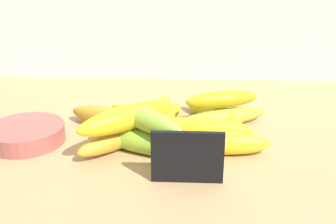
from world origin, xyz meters
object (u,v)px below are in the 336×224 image
(banana_9, at_px, (213,111))
(banana_6, at_px, (159,111))
(banana_0, at_px, (160,136))
(banana_2, at_px, (113,119))
(banana_5, at_px, (123,136))
(banana_8, at_px, (220,118))
(banana_4, at_px, (198,128))
(banana_10, at_px, (142,141))
(banana_12, at_px, (222,99))
(banana_3, at_px, (141,117))
(banana_1, at_px, (157,122))
(banana_13, at_px, (148,120))
(chalkboard_sign, at_px, (187,159))
(banana_11, at_px, (128,117))
(banana_7, at_px, (223,143))
(fruit_bowl, at_px, (26,134))

(banana_9, bearing_deg, banana_6, -177.19)
(banana_0, bearing_deg, banana_2, 142.88)
(banana_5, xyz_separation_m, banana_9, (0.17, 0.13, -0.00))
(banana_8, bearing_deg, banana_4, -130.58)
(banana_10, bearing_deg, banana_9, 49.03)
(banana_12, bearing_deg, banana_3, -179.04)
(banana_3, height_order, banana_10, banana_10)
(banana_1, distance_m, banana_5, 0.09)
(banana_2, distance_m, banana_9, 0.21)
(banana_3, xyz_separation_m, banana_9, (0.15, 0.03, 0.00))
(banana_2, bearing_deg, banana_5, -67.15)
(banana_13, bearing_deg, banana_2, 128.77)
(banana_8, height_order, banana_9, same)
(chalkboard_sign, height_order, banana_0, chalkboard_sign)
(banana_8, xyz_separation_m, banana_13, (-0.13, -0.12, 0.04))
(banana_0, height_order, banana_10, same)
(banana_1, xyz_separation_m, banana_5, (-0.06, -0.07, 0.00))
(banana_2, bearing_deg, banana_10, -55.16)
(banana_3, bearing_deg, banana_5, -101.40)
(banana_9, distance_m, banana_11, 0.21)
(banana_1, xyz_separation_m, banana_12, (0.13, 0.04, 0.04))
(banana_0, relative_size, banana_5, 1.01)
(banana_2, height_order, banana_6, banana_2)
(banana_7, relative_size, banana_8, 0.78)
(banana_2, xyz_separation_m, banana_6, (0.09, 0.05, -0.00))
(banana_0, relative_size, banana_8, 0.95)
(banana_1, relative_size, banana_2, 1.03)
(chalkboard_sign, relative_size, banana_9, 0.71)
(banana_4, xyz_separation_m, banana_5, (-0.14, -0.04, -0.00))
(banana_10, height_order, banana_11, banana_11)
(banana_8, distance_m, banana_11, 0.20)
(fruit_bowl, xyz_separation_m, banana_1, (0.24, 0.06, 0.00))
(banana_1, distance_m, banana_13, 0.10)
(banana_6, bearing_deg, chalkboard_sign, -75.98)
(chalkboard_sign, xyz_separation_m, banana_7, (0.06, 0.09, -0.02))
(banana_0, distance_m, banana_4, 0.08)
(banana_7, bearing_deg, banana_1, 144.05)
(banana_11, relative_size, banana_12, 1.30)
(banana_5, distance_m, banana_8, 0.20)
(banana_5, bearing_deg, banana_2, 112.85)
(banana_2, bearing_deg, banana_13, -51.23)
(fruit_bowl, distance_m, banana_6, 0.26)
(banana_5, height_order, banana_8, banana_5)
(banana_7, distance_m, banana_10, 0.14)
(banana_10, bearing_deg, banana_1, 77.61)
(fruit_bowl, relative_size, banana_10, 0.69)
(fruit_bowl, distance_m, banana_10, 0.22)
(banana_2, height_order, banana_12, banana_12)
(banana_0, bearing_deg, chalkboard_sign, -67.15)
(banana_4, bearing_deg, banana_5, -163.26)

